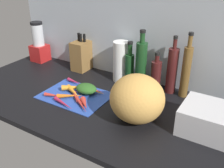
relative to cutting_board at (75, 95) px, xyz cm
name	(u,v)px	position (x,y,z in cm)	size (l,w,h in cm)	color
ground_plane	(93,100)	(10.51, 3.18, -1.90)	(170.00, 80.00, 3.00)	black
wall_back	(126,32)	(10.51, 41.68, 29.60)	(170.00, 3.00, 60.00)	#ADB7C1
cutting_board	(75,95)	(0.00, 0.00, 0.00)	(39.41, 28.95, 0.80)	#2D51B7
carrot_0	(70,96)	(-0.49, -4.45, 1.72)	(2.63, 2.63, 14.71)	orange
carrot_1	(92,89)	(5.69, 9.21, 1.68)	(2.55, 2.55, 17.13)	#B2264C
carrot_2	(74,82)	(-10.06, 11.87, 1.47)	(2.13, 2.13, 11.72)	#B2264C
carrot_3	(76,98)	(3.50, -3.95, 1.47)	(2.14, 2.14, 11.98)	red
carrot_4	(95,91)	(8.29, 8.35, 1.44)	(2.07, 2.07, 13.98)	orange
carrot_5	(76,87)	(-3.56, 4.94, 2.12)	(3.44, 3.44, 16.65)	orange
carrot_6	(81,105)	(11.06, -8.66, 1.52)	(2.23, 2.23, 16.08)	red
carrot_7	(85,104)	(12.64, -7.71, 2.15)	(3.51, 3.51, 10.21)	red
carrot_8	(64,104)	(2.08, -12.69, 1.55)	(2.30, 2.30, 16.24)	#B2264C
carrot_9	(54,95)	(-8.61, -8.42, 1.46)	(2.12, 2.12, 12.37)	red
carrot_10	(73,92)	(-1.18, -0.06, 2.01)	(3.23, 3.23, 15.05)	orange
carrot_greens_pile	(86,89)	(4.22, 5.43, 3.17)	(13.08, 10.06, 5.54)	#2D6023
winter_squash	(137,99)	(41.51, -3.13, 11.75)	(27.17, 26.35, 24.29)	gold
knife_block	(81,56)	(-20.57, 33.74, 10.21)	(10.36, 13.36, 26.22)	olive
blender_appliance	(39,44)	(-58.95, 30.92, 12.65)	(11.56, 11.56, 30.38)	red
paper_towel_roll	(121,62)	(12.24, 32.68, 12.79)	(10.12, 10.12, 26.39)	white
bottle_0	(129,68)	(19.86, 30.17, 11.00)	(5.65, 5.65, 28.41)	#19421E
bottle_1	(141,65)	(27.83, 29.69, 15.08)	(6.81, 6.81, 36.72)	#19421E
bottle_2	(156,76)	(37.57, 30.18, 9.82)	(6.14, 6.14, 24.84)	#471919
bottle_3	(172,70)	(45.89, 33.94, 13.95)	(6.23, 6.23, 34.84)	#471919
bottle_4	(186,71)	(54.11, 33.39, 15.70)	(5.10, 5.10, 38.18)	brown
dish_rack	(211,120)	(75.50, 5.68, 6.02)	(27.28, 22.63, 12.85)	silver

